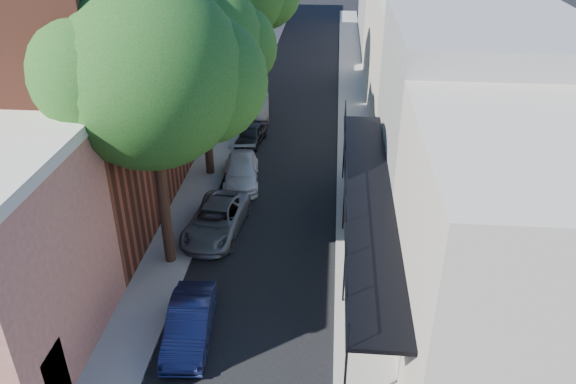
% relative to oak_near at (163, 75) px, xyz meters
% --- Properties ---
extents(road_surface, '(6.00, 64.00, 0.01)m').
position_rel_oak_near_xyz_m(road_surface, '(3.37, 19.74, -7.87)').
color(road_surface, black).
rests_on(road_surface, ground).
extents(sidewalk_left, '(2.00, 64.00, 0.12)m').
position_rel_oak_near_xyz_m(sidewalk_left, '(-0.63, 19.74, -7.82)').
color(sidewalk_left, gray).
rests_on(sidewalk_left, ground).
extents(sidewalk_right, '(2.00, 64.00, 0.12)m').
position_rel_oak_near_xyz_m(sidewalk_right, '(7.37, 19.74, -7.82)').
color(sidewalk_right, gray).
rests_on(sidewalk_right, ground).
extents(buildings_left, '(10.10, 59.10, 12.00)m').
position_rel_oak_near_xyz_m(buildings_left, '(-5.93, 18.50, -2.94)').
color(buildings_left, tan).
rests_on(buildings_left, ground).
extents(buildings_right, '(9.80, 55.00, 10.00)m').
position_rel_oak_near_xyz_m(buildings_right, '(12.36, 19.23, -3.45)').
color(buildings_right, '#BCB39B').
rests_on(buildings_right, ground).
extents(oak_near, '(7.48, 6.80, 11.42)m').
position_rel_oak_near_xyz_m(oak_near, '(0.00, 0.00, 0.00)').
color(oak_near, black).
rests_on(oak_near, ground).
extents(oak_mid, '(6.60, 6.00, 10.20)m').
position_rel_oak_near_xyz_m(oak_mid, '(-0.05, 7.97, -0.82)').
color(oak_mid, black).
rests_on(oak_mid, ground).
extents(parked_car_b, '(1.71, 4.12, 1.32)m').
position_rel_oak_near_xyz_m(parked_car_b, '(1.44, -4.55, -7.22)').
color(parked_car_b, '#161C45').
rests_on(parked_car_b, ground).
extents(parked_car_c, '(2.65, 4.99, 1.33)m').
position_rel_oak_near_xyz_m(parked_car_c, '(1.04, 2.09, -7.21)').
color(parked_car_c, slate).
rests_on(parked_car_c, ground).
extents(parked_car_d, '(2.32, 4.55, 1.27)m').
position_rel_oak_near_xyz_m(parked_car_d, '(1.38, 6.97, -7.25)').
color(parked_car_d, silver).
rests_on(parked_car_d, ground).
extents(parked_car_e, '(1.79, 3.56, 1.16)m').
position_rel_oak_near_xyz_m(parked_car_e, '(1.19, 11.96, -7.30)').
color(parked_car_e, black).
rests_on(parked_car_e, ground).
extents(parked_car_f, '(1.95, 4.31, 1.37)m').
position_rel_oak_near_xyz_m(parked_car_f, '(0.99, 16.58, -7.19)').
color(parked_car_f, slate).
rests_on(parked_car_f, ground).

